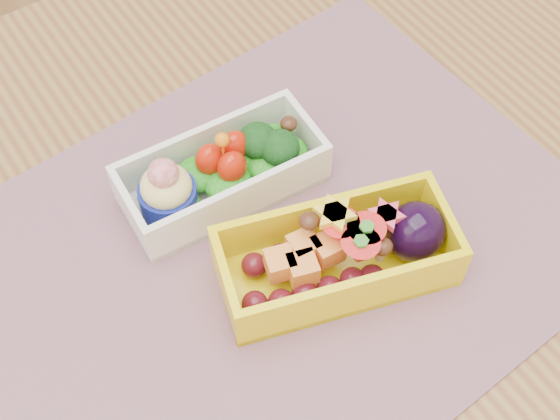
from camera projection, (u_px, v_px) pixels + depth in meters
table at (265, 338)px, 0.68m from camera, size 1.20×0.80×0.75m
placemat at (276, 246)px, 0.61m from camera, size 0.51×0.41×0.00m
bento_white at (221, 173)px, 0.62m from camera, size 0.17×0.08×0.07m
bento_yellow at (342, 254)px, 0.58m from camera, size 0.19×0.13×0.06m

